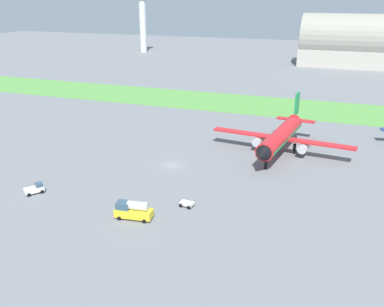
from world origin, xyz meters
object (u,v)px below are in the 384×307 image
airplane_midfield_jet (281,136)px  baggage_cart_midfield (187,204)px  pushback_tug_near_gate (35,189)px  fuel_truck_by_runway (133,210)px  control_tower (142,17)px

airplane_midfield_jet → baggage_cart_midfield: 36.53m
pushback_tug_near_gate → fuel_truck_by_runway: fuel_truck_by_runway is taller
airplane_midfield_jet → baggage_cart_midfield: size_ratio=13.43×
pushback_tug_near_gate → baggage_cart_midfield: size_ratio=1.53×
baggage_cart_midfield → pushback_tug_near_gate: bearing=-162.4°
baggage_cart_midfield → airplane_midfield_jet: bearing=80.0°
pushback_tug_near_gate → control_tower: (-78.21, 206.02, 21.94)m
pushback_tug_near_gate → baggage_cart_midfield: pushback_tug_near_gate is taller
pushback_tug_near_gate → fuel_truck_by_runway: (22.76, -2.37, 0.67)m
baggage_cart_midfield → fuel_truck_by_runway: size_ratio=0.39×
airplane_midfield_jet → pushback_tug_near_gate: (-41.14, -39.49, -3.54)m
airplane_midfield_jet → control_tower: size_ratio=0.90×
airplane_midfield_jet → fuel_truck_by_runway: airplane_midfield_jet is taller
airplane_midfield_jet → fuel_truck_by_runway: 45.81m
airplane_midfield_jet → fuel_truck_by_runway: (-18.38, -41.86, -2.87)m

